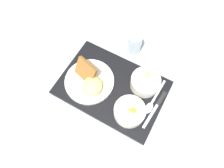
{
  "coord_description": "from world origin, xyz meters",
  "views": [
    {
      "loc": [
        -0.12,
        0.32,
        0.81
      ],
      "look_at": [
        0.0,
        0.0,
        0.05
      ],
      "focal_mm": 32.0,
      "sensor_mm": 36.0,
      "label": 1
    }
  ],
  "objects_px": {
    "plate_main": "(90,81)",
    "spoon": "(152,103)",
    "knife": "(159,101)",
    "glass_water": "(134,45)",
    "bowl_soup": "(145,82)",
    "bowl_salad": "(130,111)"
  },
  "relations": [
    {
      "from": "knife",
      "to": "plate_main",
      "type": "bearing_deg",
      "value": -72.22
    },
    {
      "from": "bowl_soup",
      "to": "glass_water",
      "type": "height_order",
      "value": "glass_water"
    },
    {
      "from": "knife",
      "to": "spoon",
      "type": "bearing_deg",
      "value": -47.07
    },
    {
      "from": "knife",
      "to": "spoon",
      "type": "height_order",
      "value": "knife"
    },
    {
      "from": "bowl_salad",
      "to": "plate_main",
      "type": "xyz_separation_m",
      "value": [
        0.2,
        -0.07,
        -0.01
      ]
    },
    {
      "from": "spoon",
      "to": "glass_water",
      "type": "height_order",
      "value": "glass_water"
    },
    {
      "from": "plate_main",
      "to": "knife",
      "type": "xyz_separation_m",
      "value": [
        -0.3,
        -0.02,
        -0.01
      ]
    },
    {
      "from": "glass_water",
      "to": "plate_main",
      "type": "bearing_deg",
      "value": 63.35
    },
    {
      "from": "bowl_soup",
      "to": "knife",
      "type": "height_order",
      "value": "bowl_soup"
    },
    {
      "from": "knife",
      "to": "glass_water",
      "type": "relative_size",
      "value": 1.54
    },
    {
      "from": "bowl_salad",
      "to": "bowl_soup",
      "type": "bearing_deg",
      "value": -98.08
    },
    {
      "from": "plate_main",
      "to": "glass_water",
      "type": "height_order",
      "value": "glass_water"
    },
    {
      "from": "spoon",
      "to": "bowl_soup",
      "type": "bearing_deg",
      "value": -129.99
    },
    {
      "from": "plate_main",
      "to": "bowl_salad",
      "type": "bearing_deg",
      "value": 162.07
    },
    {
      "from": "spoon",
      "to": "glass_water",
      "type": "xyz_separation_m",
      "value": [
        0.16,
        -0.23,
        0.03
      ]
    },
    {
      "from": "bowl_salad",
      "to": "spoon",
      "type": "xyz_separation_m",
      "value": [
        -0.07,
        -0.07,
        -0.02
      ]
    },
    {
      "from": "bowl_salad",
      "to": "knife",
      "type": "xyz_separation_m",
      "value": [
        -0.1,
        -0.09,
        -0.02
      ]
    },
    {
      "from": "plate_main",
      "to": "glass_water",
      "type": "xyz_separation_m",
      "value": [
        -0.12,
        -0.24,
        0.01
      ]
    },
    {
      "from": "plate_main",
      "to": "spoon",
      "type": "xyz_separation_m",
      "value": [
        -0.28,
        -0.01,
        -0.01
      ]
    },
    {
      "from": "plate_main",
      "to": "spoon",
      "type": "distance_m",
      "value": 0.28
    },
    {
      "from": "bowl_salad",
      "to": "plate_main",
      "type": "relative_size",
      "value": 0.59
    },
    {
      "from": "knife",
      "to": "bowl_soup",
      "type": "bearing_deg",
      "value": -109.51
    }
  ]
}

